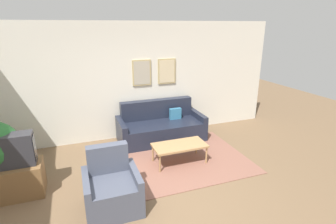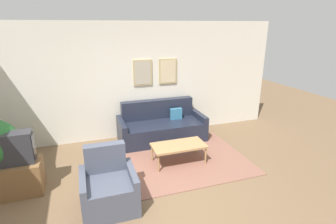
{
  "view_description": "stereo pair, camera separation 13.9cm",
  "coord_description": "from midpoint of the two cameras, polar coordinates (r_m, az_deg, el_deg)",
  "views": [
    {
      "loc": [
        -0.9,
        -3.26,
        2.61
      ],
      "look_at": [
        0.92,
        1.69,
        0.85
      ],
      "focal_mm": 28.0,
      "sensor_mm": 36.0,
      "label": 1
    },
    {
      "loc": [
        -0.77,
        -3.31,
        2.61
      ],
      "look_at": [
        0.92,
        1.69,
        0.85
      ],
      "focal_mm": 28.0,
      "sensor_mm": 36.0,
      "label": 2
    }
  ],
  "objects": [
    {
      "name": "potted_plant_by_window",
      "position": [
        5.86,
        -30.17,
        -6.05
      ],
      "size": [
        0.44,
        0.44,
        0.69
      ],
      "color": "slate",
      "rests_on": "ground_plane"
    },
    {
      "name": "tv_stand",
      "position": [
        4.95,
        -29.42,
        -12.44
      ],
      "size": [
        0.79,
        0.5,
        0.53
      ],
      "color": "brown",
      "rests_on": "ground_plane"
    },
    {
      "name": "tv",
      "position": [
        4.72,
        -30.38,
        -6.92
      ],
      "size": [
        0.67,
        0.28,
        0.52
      ],
      "color": "#2D2D33",
      "rests_on": "tv_stand"
    },
    {
      "name": "armchair",
      "position": [
        4.13,
        -11.8,
        -15.95
      ],
      "size": [
        0.79,
        0.76,
        0.91
      ],
      "rotation": [
        0.0,
        0.0,
        0.12
      ],
      "color": "#474C5B",
      "rests_on": "ground_plane"
    },
    {
      "name": "coffee_table",
      "position": [
        5.16,
        3.12,
        -7.47
      ],
      "size": [
        1.04,
        0.52,
        0.39
      ],
      "color": "#A87F51",
      "rests_on": "ground_plane"
    },
    {
      "name": "wall_back",
      "position": [
        6.16,
        -10.4,
        6.37
      ],
      "size": [
        8.0,
        0.09,
        2.7
      ],
      "color": "beige",
      "rests_on": "ground_plane"
    },
    {
      "name": "couch",
      "position": [
        6.22,
        -0.84,
        -3.28
      ],
      "size": [
        1.99,
        0.9,
        0.9
      ],
      "color": "#1E2333",
      "rests_on": "ground_plane"
    },
    {
      "name": "area_rug",
      "position": [
        5.41,
        2.62,
        -10.37
      ],
      "size": [
        2.76,
        2.09,
        0.01
      ],
      "color": "brown",
      "rests_on": "ground_plane"
    },
    {
      "name": "ground_plane",
      "position": [
        4.28,
        -3.71,
        -19.17
      ],
      "size": [
        16.0,
        16.0,
        0.0
      ],
      "primitive_type": "plane",
      "color": "brown"
    },
    {
      "name": "potted_plant_small",
      "position": [
        5.25,
        -32.08,
        -8.0
      ],
      "size": [
        0.51,
        0.51,
        0.81
      ],
      "color": "slate",
      "rests_on": "ground_plane"
    }
  ]
}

